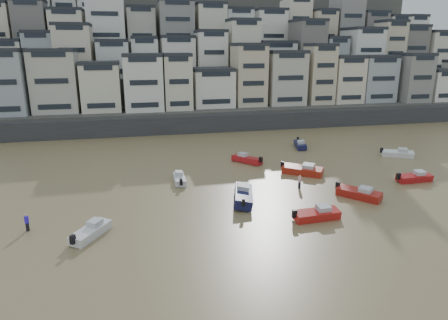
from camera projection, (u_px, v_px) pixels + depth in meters
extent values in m
cube|color=#38383A|center=(214.00, 123.00, 82.05)|extent=(140.00, 3.00, 3.50)
cube|color=#4C4C47|center=(229.00, 115.00, 89.60)|extent=(140.00, 14.00, 4.00)
cube|color=#4C4C47|center=(218.00, 96.00, 100.02)|extent=(140.00, 14.00, 10.00)
cube|color=#4C4C47|center=(209.00, 76.00, 110.16)|extent=(140.00, 14.00, 18.00)
cube|color=#4C4C47|center=(202.00, 60.00, 120.31)|extent=(140.00, 16.00, 26.00)
cube|color=#4C4C47|center=(194.00, 49.00, 132.60)|extent=(140.00, 18.00, 32.00)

